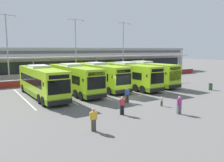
{
  "coord_description": "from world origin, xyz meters",
  "views": [
    {
      "loc": [
        -15.26,
        -21.67,
        5.67
      ],
      "look_at": [
        -0.02,
        3.0,
        1.6
      ],
      "focal_mm": 36.21,
      "sensor_mm": 36.0,
      "label": 1
    }
  ],
  "objects_px": {
    "coach_bus_rightmost": "(146,74)",
    "pedestrian_near_bin": "(122,105)",
    "lamp_post_east": "(123,46)",
    "pedestrian_in_dark_coat": "(179,104)",
    "pedestrian_with_handbag": "(127,95)",
    "lamp_post_centre": "(76,46)",
    "coach_bus_right_centre": "(128,76)",
    "pedestrian_approaching_bus": "(93,119)",
    "litter_bin": "(210,87)",
    "coach_bus_left_centre": "(74,79)",
    "pedestrian_child": "(162,101)",
    "lamp_post_west": "(7,45)",
    "coach_bus_centre": "(99,77)",
    "coach_bus_leftmost": "(42,82)"
  },
  "relations": [
    {
      "from": "coach_bus_rightmost",
      "to": "pedestrian_near_bin",
      "type": "bearing_deg",
      "value": -136.9
    },
    {
      "from": "coach_bus_left_centre",
      "to": "coach_bus_rightmost",
      "type": "xyz_separation_m",
      "value": [
        12.5,
        0.32,
        0.0
      ]
    },
    {
      "from": "pedestrian_child",
      "to": "litter_bin",
      "type": "distance_m",
      "value": 12.68
    },
    {
      "from": "pedestrian_with_handbag",
      "to": "pedestrian_near_bin",
      "type": "distance_m",
      "value": 4.58
    },
    {
      "from": "pedestrian_with_handbag",
      "to": "lamp_post_centre",
      "type": "distance_m",
      "value": 19.5
    },
    {
      "from": "coach_bus_leftmost",
      "to": "coach_bus_right_centre",
      "type": "distance_m",
      "value": 12.81
    },
    {
      "from": "coach_bus_centre",
      "to": "litter_bin",
      "type": "bearing_deg",
      "value": -35.5
    },
    {
      "from": "coach_bus_left_centre",
      "to": "lamp_post_east",
      "type": "distance_m",
      "value": 18.49
    },
    {
      "from": "pedestrian_approaching_bus",
      "to": "lamp_post_west",
      "type": "xyz_separation_m",
      "value": [
        -2.15,
        24.79,
        5.42
      ]
    },
    {
      "from": "pedestrian_approaching_bus",
      "to": "litter_bin",
      "type": "bearing_deg",
      "value": 15.08
    },
    {
      "from": "lamp_post_west",
      "to": "lamp_post_east",
      "type": "relative_size",
      "value": 1.0
    },
    {
      "from": "coach_bus_left_centre",
      "to": "litter_bin",
      "type": "height_order",
      "value": "coach_bus_left_centre"
    },
    {
      "from": "pedestrian_with_handbag",
      "to": "lamp_post_centre",
      "type": "bearing_deg",
      "value": 83.79
    },
    {
      "from": "coach_bus_centre",
      "to": "coach_bus_rightmost",
      "type": "xyz_separation_m",
      "value": [
        8.29,
        -0.58,
        0.0
      ]
    },
    {
      "from": "pedestrian_child",
      "to": "lamp_post_east",
      "type": "height_order",
      "value": "lamp_post_east"
    },
    {
      "from": "coach_bus_rightmost",
      "to": "pedestrian_near_bin",
      "type": "xyz_separation_m",
      "value": [
        -12.88,
        -12.05,
        -0.91
      ]
    },
    {
      "from": "coach_bus_leftmost",
      "to": "coach_bus_centre",
      "type": "height_order",
      "value": "same"
    },
    {
      "from": "pedestrian_in_dark_coat",
      "to": "lamp_post_centre",
      "type": "height_order",
      "value": "lamp_post_centre"
    },
    {
      "from": "pedestrian_with_handbag",
      "to": "lamp_post_west",
      "type": "xyz_separation_m",
      "value": [
        -9.08,
        19.06,
        5.43
      ]
    },
    {
      "from": "lamp_post_west",
      "to": "pedestrian_approaching_bus",
      "type": "bearing_deg",
      "value": -85.05
    },
    {
      "from": "lamp_post_west",
      "to": "lamp_post_east",
      "type": "xyz_separation_m",
      "value": [
        21.23,
        -0.63,
        0.0
      ]
    },
    {
      "from": "pedestrian_with_handbag",
      "to": "pedestrian_in_dark_coat",
      "type": "bearing_deg",
      "value": -76.48
    },
    {
      "from": "coach_bus_rightmost",
      "to": "coach_bus_centre",
      "type": "bearing_deg",
      "value": 176.02
    },
    {
      "from": "coach_bus_right_centre",
      "to": "pedestrian_with_handbag",
      "type": "relative_size",
      "value": 7.54
    },
    {
      "from": "pedestrian_approaching_bus",
      "to": "litter_bin",
      "type": "height_order",
      "value": "pedestrian_approaching_bus"
    },
    {
      "from": "pedestrian_near_bin",
      "to": "pedestrian_approaching_bus",
      "type": "distance_m",
      "value": 4.54
    },
    {
      "from": "pedestrian_approaching_bus",
      "to": "coach_bus_left_centre",
      "type": "bearing_deg",
      "value": 72.85
    },
    {
      "from": "pedestrian_with_handbag",
      "to": "lamp_post_east",
      "type": "height_order",
      "value": "lamp_post_east"
    },
    {
      "from": "coach_bus_leftmost",
      "to": "coach_bus_centre",
      "type": "distance_m",
      "value": 8.7
    },
    {
      "from": "coach_bus_right_centre",
      "to": "lamp_post_east",
      "type": "distance_m",
      "value": 13.15
    },
    {
      "from": "pedestrian_child",
      "to": "coach_bus_right_centre",
      "type": "bearing_deg",
      "value": 71.06
    },
    {
      "from": "coach_bus_left_centre",
      "to": "pedestrian_approaching_bus",
      "type": "bearing_deg",
      "value": -107.15
    },
    {
      "from": "pedestrian_near_bin",
      "to": "pedestrian_approaching_bus",
      "type": "height_order",
      "value": "same"
    },
    {
      "from": "coach_bus_leftmost",
      "to": "litter_bin",
      "type": "height_order",
      "value": "coach_bus_leftmost"
    },
    {
      "from": "pedestrian_child",
      "to": "lamp_post_east",
      "type": "bearing_deg",
      "value": 64.94
    },
    {
      "from": "coach_bus_centre",
      "to": "lamp_post_centre",
      "type": "height_order",
      "value": "lamp_post_centre"
    },
    {
      "from": "lamp_post_east",
      "to": "pedestrian_child",
      "type": "bearing_deg",
      "value": -115.06
    },
    {
      "from": "coach_bus_leftmost",
      "to": "litter_bin",
      "type": "bearing_deg",
      "value": -19.7
    },
    {
      "from": "pedestrian_in_dark_coat",
      "to": "coach_bus_centre",
      "type": "bearing_deg",
      "value": 89.35
    },
    {
      "from": "lamp_post_centre",
      "to": "pedestrian_child",
      "type": "bearing_deg",
      "value": -89.8
    },
    {
      "from": "coach_bus_rightmost",
      "to": "lamp_post_centre",
      "type": "relative_size",
      "value": 1.11
    },
    {
      "from": "pedestrian_with_handbag",
      "to": "pedestrian_approaching_bus",
      "type": "relative_size",
      "value": 1.0
    },
    {
      "from": "coach_bus_rightmost",
      "to": "pedestrian_near_bin",
      "type": "distance_m",
      "value": 17.66
    },
    {
      "from": "coach_bus_leftmost",
      "to": "coach_bus_centre",
      "type": "relative_size",
      "value": 1.0
    },
    {
      "from": "pedestrian_with_handbag",
      "to": "coach_bus_rightmost",
      "type": "bearing_deg",
      "value": 40.99
    },
    {
      "from": "pedestrian_near_bin",
      "to": "pedestrian_in_dark_coat",
      "type": "bearing_deg",
      "value": -29.09
    },
    {
      "from": "pedestrian_with_handbag",
      "to": "litter_bin",
      "type": "xyz_separation_m",
      "value": [
        14.41,
        0.02,
        -0.39
      ]
    },
    {
      "from": "lamp_post_east",
      "to": "pedestrian_in_dark_coat",
      "type": "bearing_deg",
      "value": -113.77
    },
    {
      "from": "lamp_post_centre",
      "to": "coach_bus_right_centre",
      "type": "bearing_deg",
      "value": -70.6
    },
    {
      "from": "pedestrian_with_handbag",
      "to": "lamp_post_west",
      "type": "distance_m",
      "value": 21.8
    }
  ]
}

